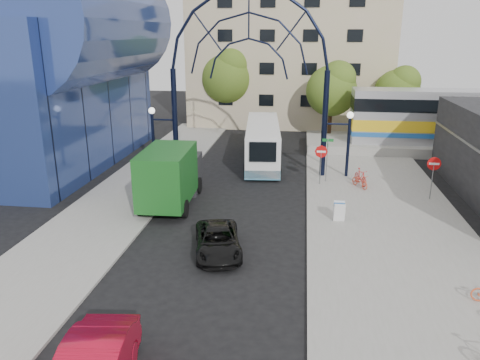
# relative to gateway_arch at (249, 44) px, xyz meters

# --- Properties ---
(ground) EXTENTS (120.00, 120.00, 0.00)m
(ground) POSITION_rel_gateway_arch_xyz_m (0.00, -14.00, -8.56)
(ground) COLOR black
(ground) RESTS_ON ground
(sidewalk_east) EXTENTS (8.00, 56.00, 0.12)m
(sidewalk_east) POSITION_rel_gateway_arch_xyz_m (8.00, -10.00, -8.50)
(sidewalk_east) COLOR gray
(sidewalk_east) RESTS_ON ground
(plaza_west) EXTENTS (5.00, 50.00, 0.12)m
(plaza_west) POSITION_rel_gateway_arch_xyz_m (-6.50, -8.00, -8.50)
(plaza_west) COLOR gray
(plaza_west) RESTS_ON ground
(gateway_arch) EXTENTS (13.64, 0.44, 12.10)m
(gateway_arch) POSITION_rel_gateway_arch_xyz_m (0.00, 0.00, 0.00)
(gateway_arch) COLOR black
(gateway_arch) RESTS_ON ground
(stop_sign) EXTENTS (0.80, 0.07, 2.50)m
(stop_sign) POSITION_rel_gateway_arch_xyz_m (4.80, -2.00, -6.56)
(stop_sign) COLOR slate
(stop_sign) RESTS_ON sidewalk_east
(do_not_enter_sign) EXTENTS (0.76, 0.07, 2.48)m
(do_not_enter_sign) POSITION_rel_gateway_arch_xyz_m (11.00, -4.00, -6.58)
(do_not_enter_sign) COLOR slate
(do_not_enter_sign) RESTS_ON sidewalk_east
(street_name_sign) EXTENTS (0.70, 0.70, 2.80)m
(street_name_sign) POSITION_rel_gateway_arch_xyz_m (5.20, -1.40, -6.43)
(street_name_sign) COLOR slate
(street_name_sign) RESTS_ON sidewalk_east
(sandwich_board) EXTENTS (0.55, 0.61, 0.99)m
(sandwich_board) POSITION_rel_gateway_arch_xyz_m (5.60, -8.02, -7.81)
(sandwich_board) COLOR white
(sandwich_board) RESTS_ON sidewalk_east
(transit_hall) EXTENTS (16.50, 18.00, 14.50)m
(transit_hall) POSITION_rel_gateway_arch_xyz_m (-15.30, 1.00, -1.86)
(transit_hall) COLOR navy
(transit_hall) RESTS_ON ground
(apartment_block) EXTENTS (20.00, 12.10, 14.00)m
(apartment_block) POSITION_rel_gateway_arch_xyz_m (2.00, 20.97, -1.55)
(apartment_block) COLOR tan
(apartment_block) RESTS_ON ground
(tree_north_a) EXTENTS (4.48, 4.48, 7.00)m
(tree_north_a) POSITION_rel_gateway_arch_xyz_m (6.12, 11.93, -3.95)
(tree_north_a) COLOR #382314
(tree_north_a) RESTS_ON ground
(tree_north_b) EXTENTS (5.12, 5.12, 8.00)m
(tree_north_b) POSITION_rel_gateway_arch_xyz_m (-3.88, 15.93, -3.29)
(tree_north_b) COLOR #382314
(tree_north_b) RESTS_ON ground
(tree_north_c) EXTENTS (4.16, 4.16, 6.50)m
(tree_north_c) POSITION_rel_gateway_arch_xyz_m (12.12, 13.93, -4.28)
(tree_north_c) COLOR #382314
(tree_north_c) RESTS_ON ground
(city_bus) EXTENTS (3.25, 10.67, 2.89)m
(city_bus) POSITION_rel_gateway_arch_xyz_m (0.70, 3.27, -7.05)
(city_bus) COLOR white
(city_bus) RESTS_ON ground
(green_truck) EXTENTS (2.77, 6.69, 3.33)m
(green_truck) POSITION_rel_gateway_arch_xyz_m (-3.56, -6.33, -6.89)
(green_truck) COLOR black
(green_truck) RESTS_ON ground
(black_suv) EXTENTS (2.79, 4.46, 1.15)m
(black_suv) POSITION_rel_gateway_arch_xyz_m (0.12, -12.20, -7.98)
(black_suv) COLOR black
(black_suv) RESTS_ON ground
(bike_near_a) EXTENTS (1.22, 1.61, 0.81)m
(bike_near_a) POSITION_rel_gateway_arch_xyz_m (7.23, -2.37, -8.03)
(bike_near_a) COLOR #DB472B
(bike_near_a) RESTS_ON sidewalk_east
(bike_near_b) EXTENTS (1.00, 1.76, 1.02)m
(bike_near_b) POSITION_rel_gateway_arch_xyz_m (7.32, -1.80, -7.93)
(bike_near_b) COLOR red
(bike_near_b) RESTS_ON sidewalk_east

